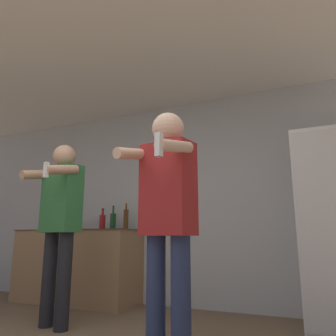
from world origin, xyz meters
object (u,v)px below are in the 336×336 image
Objects in this scene: bottle_clear_vodka at (55,222)px; person_man_side at (60,215)px; person_woman_foreground at (167,212)px; bottle_dark_rum at (126,219)px; bottle_brown_liquor at (113,221)px; bottle_green_wine at (102,221)px.

bottle_clear_vodka is 0.17× the size of person_man_side.
person_woman_foreground is at bearing -20.74° from person_man_side.
person_woman_foreground is (2.48, -1.65, -0.06)m from bottle_clear_vodka.
bottle_dark_rum reaches higher than bottle_brown_liquor.
bottle_clear_vodka is at bearing -180.00° from bottle_dark_rum.
person_woman_foreground is at bearing -51.43° from bottle_dark_rum.
bottle_brown_liquor is at bearing 0.00° from bottle_clear_vodka.
person_woman_foreground reaches higher than bottle_dark_rum.
person_man_side reaches higher than bottle_dark_rum.
bottle_brown_liquor is at bearing 0.00° from bottle_green_wine.
bottle_dark_rum is 1.22× the size of bottle_green_wine.
bottle_clear_vodka is (-0.97, -0.00, 0.01)m from bottle_brown_liquor.
bottle_brown_liquor is at bearing 132.48° from person_woman_foreground.
bottle_clear_vodka is 0.81m from bottle_green_wine.
person_woman_foreground is (1.32, -1.65, -0.07)m from bottle_dark_rum.
bottle_dark_rum is at bearing 86.82° from person_man_side.
bottle_green_wine is (0.81, 0.00, -0.01)m from bottle_clear_vodka.
bottle_brown_liquor is 1.10× the size of bottle_green_wine.
person_man_side is at bearing 159.26° from person_woman_foreground.
bottle_dark_rum is at bearing 0.00° from bottle_brown_liquor.
bottle_green_wine is at bearing 180.00° from bottle_brown_liquor.
person_man_side reaches higher than person_woman_foreground.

